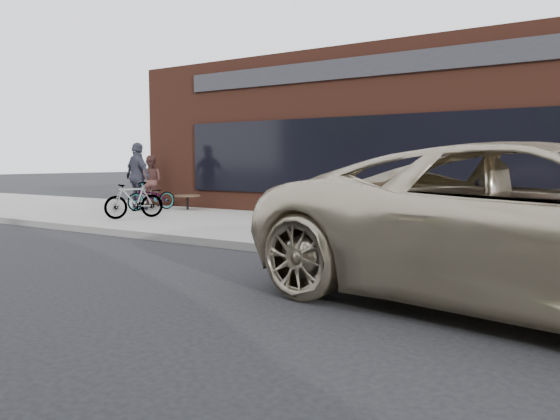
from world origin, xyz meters
TOP-DOWN VIEW (x-y plane):
  - ground at (0.00, 0.00)m, footprint 120.00×120.00m
  - near_sidewalk at (0.00, 7.00)m, footprint 44.00×6.00m
  - storefront at (-2.00, 13.98)m, footprint 14.00×10.07m
  - motorcycle at (1.84, 3.85)m, footprint 2.44×1.06m
  - minivan at (3.62, 2.60)m, footprint 6.78×3.88m
  - bicycle_front at (-7.53, 7.62)m, footprint 0.89×1.61m
  - bicycle_rear at (-6.16, 5.74)m, footprint 0.98×1.55m
  - sandwich_sign at (0.41, 6.92)m, footprint 0.66×0.64m
  - cafe_table at (-6.74, 8.30)m, footprint 0.76×0.76m
  - cafe_patron_left at (-8.60, 8.60)m, footprint 0.99×0.94m
  - cafe_patron_right at (-7.79, 7.36)m, footprint 1.23×0.71m

SIDE VIEW (x-z plane):
  - ground at x=0.00m, z-range 0.00..0.00m
  - near_sidewalk at x=0.00m, z-range 0.00..0.15m
  - cafe_table at x=-6.74m, z-range 0.33..0.76m
  - bicycle_front at x=-7.53m, z-range 0.15..0.95m
  - sandwich_sign at x=0.41m, z-range 0.15..0.98m
  - bicycle_rear at x=-6.16m, z-range 0.15..1.05m
  - motorcycle at x=1.84m, z-range -0.11..1.45m
  - minivan at x=3.62m, z-range 0.00..1.78m
  - cafe_patron_left at x=-8.60m, z-range 0.15..1.76m
  - cafe_patron_right at x=-7.79m, z-range 0.15..2.12m
  - storefront at x=-2.00m, z-range 0.00..4.50m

